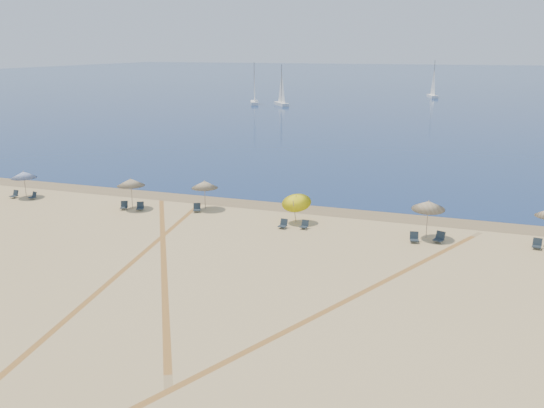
{
  "coord_description": "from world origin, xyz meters",
  "views": [
    {
      "loc": [
        12.69,
        -17.54,
        12.32
      ],
      "look_at": [
        0.0,
        20.0,
        1.3
      ],
      "focal_mm": 37.33,
      "sensor_mm": 36.0,
      "label": 1
    }
  ],
  "objects_px": {
    "chair_6": "(304,225)",
    "chair_7": "(414,238)",
    "chair_9": "(537,244)",
    "chair_1": "(33,196)",
    "sailboat_2": "(254,92)",
    "chair_5": "(283,224)",
    "umbrella_4": "(428,205)",
    "umbrella_0": "(24,175)",
    "chair_0": "(15,194)",
    "umbrella_2": "(205,184)",
    "sailboat_1": "(433,86)",
    "umbrella_1": "(131,182)",
    "chair_4": "(197,208)",
    "chair_8": "(439,238)",
    "umbrella_3": "(296,200)",
    "chair_2": "(124,206)",
    "sailboat_3": "(282,93)",
    "chair_3": "(140,207)"
  },
  "relations": [
    {
      "from": "chair_2",
      "to": "chair_6",
      "type": "bearing_deg",
      "value": -23.54
    },
    {
      "from": "chair_4",
      "to": "chair_8",
      "type": "relative_size",
      "value": 0.91
    },
    {
      "from": "chair_3",
      "to": "chair_9",
      "type": "distance_m",
      "value": 28.49
    },
    {
      "from": "umbrella_3",
      "to": "chair_1",
      "type": "bearing_deg",
      "value": -178.28
    },
    {
      "from": "chair_5",
      "to": "chair_2",
      "type": "bearing_deg",
      "value": -175.11
    },
    {
      "from": "umbrella_1",
      "to": "umbrella_2",
      "type": "xyz_separation_m",
      "value": [
        5.53,
        1.71,
        -0.14
      ]
    },
    {
      "from": "chair_7",
      "to": "chair_9",
      "type": "height_order",
      "value": "chair_7"
    },
    {
      "from": "chair_5",
      "to": "sailboat_2",
      "type": "xyz_separation_m",
      "value": [
        -33.23,
        83.66,
        2.47
      ]
    },
    {
      "from": "umbrella_0",
      "to": "chair_9",
      "type": "xyz_separation_m",
      "value": [
        39.86,
        -0.01,
        -1.66
      ]
    },
    {
      "from": "chair_6",
      "to": "sailboat_3",
      "type": "height_order",
      "value": "sailboat_3"
    },
    {
      "from": "sailboat_1",
      "to": "umbrella_1",
      "type": "bearing_deg",
      "value": -114.11
    },
    {
      "from": "umbrella_4",
      "to": "chair_3",
      "type": "distance_m",
      "value": 21.78
    },
    {
      "from": "chair_6",
      "to": "chair_9",
      "type": "relative_size",
      "value": 0.88
    },
    {
      "from": "chair_8",
      "to": "chair_1",
      "type": "bearing_deg",
      "value": -159.04
    },
    {
      "from": "umbrella_2",
      "to": "chair_2",
      "type": "distance_m",
      "value": 6.6
    },
    {
      "from": "umbrella_0",
      "to": "umbrella_3",
      "type": "distance_m",
      "value": 23.84
    },
    {
      "from": "umbrella_0",
      "to": "chair_6",
      "type": "xyz_separation_m",
      "value": [
        24.8,
        -0.78,
        -1.68
      ]
    },
    {
      "from": "chair_9",
      "to": "sailboat_3",
      "type": "distance_m",
      "value": 92.52
    },
    {
      "from": "chair_3",
      "to": "chair_4",
      "type": "xyz_separation_m",
      "value": [
        4.39,
        1.03,
        0.0
      ]
    },
    {
      "from": "umbrella_0",
      "to": "sailboat_1",
      "type": "xyz_separation_m",
      "value": [
        26.83,
        112.94,
        0.85
      ]
    },
    {
      "from": "sailboat_3",
      "to": "umbrella_4",
      "type": "bearing_deg",
      "value": -102.36
    },
    {
      "from": "chair_9",
      "to": "umbrella_3",
      "type": "bearing_deg",
      "value": -171.22
    },
    {
      "from": "chair_4",
      "to": "chair_5",
      "type": "height_order",
      "value": "chair_4"
    },
    {
      "from": "umbrella_4",
      "to": "chair_1",
      "type": "relative_size",
      "value": 3.75
    },
    {
      "from": "chair_1",
      "to": "sailboat_2",
      "type": "xyz_separation_m",
      "value": [
        -10.92,
        82.85,
        2.49
      ]
    },
    {
      "from": "chair_4",
      "to": "sailboat_2",
      "type": "relative_size",
      "value": 0.09
    },
    {
      "from": "umbrella_0",
      "to": "chair_8",
      "type": "bearing_deg",
      "value": -1.28
    },
    {
      "from": "chair_1",
      "to": "chair_6",
      "type": "relative_size",
      "value": 1.11
    },
    {
      "from": "umbrella_4",
      "to": "sailboat_2",
      "type": "xyz_separation_m",
      "value": [
        -42.95,
        82.63,
        0.48
      ]
    },
    {
      "from": "chair_4",
      "to": "chair_9",
      "type": "height_order",
      "value": "chair_4"
    },
    {
      "from": "chair_4",
      "to": "chair_8",
      "type": "xyz_separation_m",
      "value": [
        18.17,
        -1.36,
        0.03
      ]
    },
    {
      "from": "umbrella_2",
      "to": "umbrella_4",
      "type": "bearing_deg",
      "value": -5.62
    },
    {
      "from": "chair_6",
      "to": "chair_7",
      "type": "distance_m",
      "value": 7.59
    },
    {
      "from": "umbrella_1",
      "to": "chair_4",
      "type": "distance_m",
      "value": 5.63
    },
    {
      "from": "chair_9",
      "to": "sailboat_1",
      "type": "xyz_separation_m",
      "value": [
        -13.03,
        112.95,
        2.5
      ]
    },
    {
      "from": "chair_6",
      "to": "sailboat_1",
      "type": "distance_m",
      "value": 113.77
    },
    {
      "from": "sailboat_3",
      "to": "chair_5",
      "type": "bearing_deg",
      "value": -108.49
    },
    {
      "from": "umbrella_1",
      "to": "sailboat_3",
      "type": "xyz_separation_m",
      "value": [
        -13.81,
        81.92,
        0.53
      ]
    },
    {
      "from": "chair_3",
      "to": "umbrella_4",
      "type": "bearing_deg",
      "value": -23.34
    },
    {
      "from": "chair_9",
      "to": "chair_4",
      "type": "bearing_deg",
      "value": -171.39
    },
    {
      "from": "chair_8",
      "to": "sailboat_3",
      "type": "height_order",
      "value": "sailboat_3"
    },
    {
      "from": "umbrella_3",
      "to": "chair_1",
      "type": "height_order",
      "value": "umbrella_3"
    },
    {
      "from": "umbrella_4",
      "to": "chair_2",
      "type": "relative_size",
      "value": 3.38
    },
    {
      "from": "chair_0",
      "to": "chair_7",
      "type": "bearing_deg",
      "value": 5.2
    },
    {
      "from": "umbrella_0",
      "to": "chair_0",
      "type": "bearing_deg",
      "value": -147.48
    },
    {
      "from": "chair_5",
      "to": "umbrella_1",
      "type": "bearing_deg",
      "value": -177.21
    },
    {
      "from": "umbrella_1",
      "to": "umbrella_3",
      "type": "relative_size",
      "value": 1.01
    },
    {
      "from": "umbrella_2",
      "to": "chair_5",
      "type": "distance_m",
      "value": 7.98
    },
    {
      "from": "chair_6",
      "to": "sailboat_3",
      "type": "relative_size",
      "value": 0.07
    },
    {
      "from": "chair_7",
      "to": "chair_4",
      "type": "bearing_deg",
      "value": 162.98
    }
  ]
}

